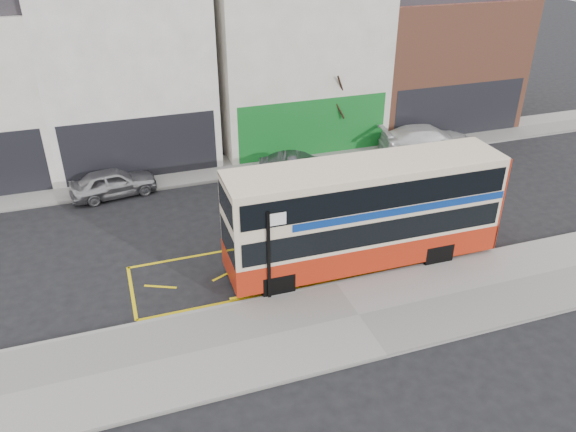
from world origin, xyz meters
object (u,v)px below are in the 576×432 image
object	(u,v)px
car_grey	(299,167)
street_tree_right	(335,82)
double_decker_bus	(365,213)
car_silver	(113,183)
bus_stop_post	(270,247)
car_white	(427,140)

from	to	relation	value
car_grey	street_tree_right	world-z (taller)	street_tree_right
double_decker_bus	car_silver	xyz separation A→B (m)	(-8.59, 8.92, -1.49)
bus_stop_post	car_white	world-z (taller)	bus_stop_post
car_grey	street_tree_right	bearing A→B (deg)	-29.33
car_silver	street_tree_right	bearing A→B (deg)	-88.60
double_decker_bus	bus_stop_post	world-z (taller)	double_decker_bus
car_grey	car_white	xyz separation A→B (m)	(7.86, 0.94, 0.12)
bus_stop_post	street_tree_right	bearing A→B (deg)	59.41
bus_stop_post	car_silver	world-z (taller)	bus_stop_post
double_decker_bus	bus_stop_post	size ratio (longest dim) A/B	3.07
car_silver	car_white	distance (m)	16.70
car_grey	car_white	world-z (taller)	car_white
double_decker_bus	car_white	size ratio (longest dim) A/B	1.96
double_decker_bus	car_white	bearing A→B (deg)	48.09
car_white	street_tree_right	distance (m)	6.05
car_silver	bus_stop_post	bearing A→B (deg)	-163.79
street_tree_right	double_decker_bus	bearing A→B (deg)	-107.10
double_decker_bus	car_white	distance (m)	12.03
car_silver	car_white	bearing A→B (deg)	-98.86
bus_stop_post	street_tree_right	distance (m)	14.28
car_grey	street_tree_right	xyz separation A→B (m)	(3.14, 3.14, 3.17)
double_decker_bus	car_silver	world-z (taller)	double_decker_bus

